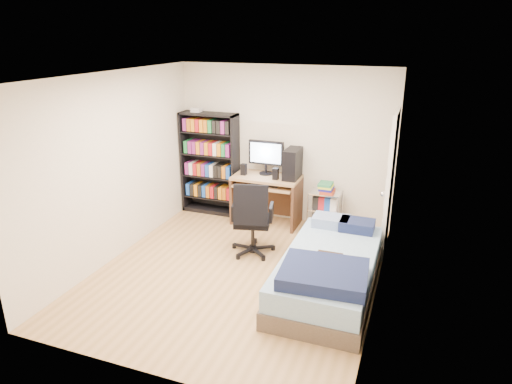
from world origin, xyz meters
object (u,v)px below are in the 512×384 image
at_px(media_shelf, 210,162).
at_px(bed, 329,271).
at_px(computer_desk, 274,180).
at_px(office_chair, 252,231).

xyz_separation_m(media_shelf, bed, (2.44, -1.86, -0.61)).
distance_m(media_shelf, bed, 3.13).
height_order(media_shelf, computer_desk, media_shelf).
height_order(office_chair, bed, office_chair).
bearing_deg(bed, media_shelf, 142.67).
bearing_deg(computer_desk, bed, -54.31).
distance_m(media_shelf, office_chair, 1.84).
bearing_deg(media_shelf, bed, -37.33).
bearing_deg(computer_desk, office_chair, -86.68).
bearing_deg(office_chair, computer_desk, 79.62).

